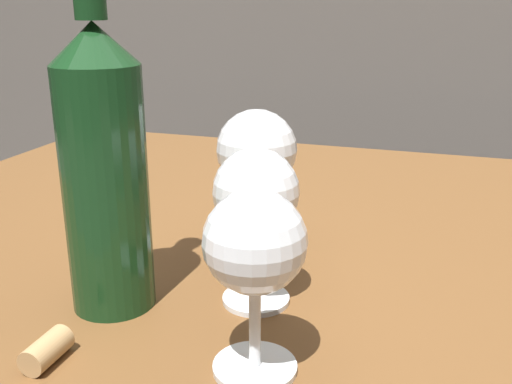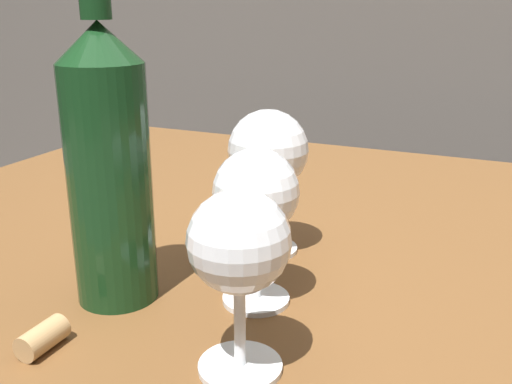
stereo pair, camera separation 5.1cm
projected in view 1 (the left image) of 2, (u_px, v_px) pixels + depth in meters
name	position (u px, v px, depth m)	size (l,w,h in m)	color
dining_table	(380.00, 297.00, 0.73)	(1.37, 0.85, 0.71)	brown
wine_glass_pinot	(255.00, 247.00, 0.41)	(0.08, 0.08, 0.14)	white
wine_glass_chardonnay	(256.00, 196.00, 0.51)	(0.08, 0.08, 0.15)	white
wine_glass_cabernet	(257.00, 153.00, 0.62)	(0.09, 0.09, 0.16)	white
wine_bottle	(104.00, 164.00, 0.50)	(0.08, 0.08, 0.35)	#143819
cork	(47.00, 350.00, 0.45)	(0.02, 0.02, 0.04)	tan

